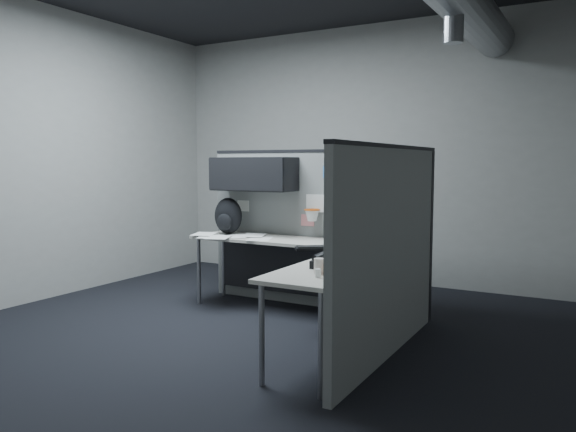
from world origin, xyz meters
The scene contains 12 objects.
room centered at (0.56, 0.00, 2.10)m, with size 5.62×5.62×3.22m.
partition_back centered at (-0.25, 1.23, 1.00)m, with size 2.44×0.42×1.63m.
partition_right centered at (1.10, 0.22, 0.82)m, with size 0.07×2.23×1.63m.
desk centered at (0.15, 0.70, 0.61)m, with size 2.31×2.11×0.73m.
monitor centered at (0.78, 0.95, 0.97)m, with size 0.55×0.55×0.47m.
keyboard centered at (0.35, 0.51, 0.75)m, with size 0.41×0.35×0.04m.
mouse centered at (0.78, 0.26, 0.75)m, with size 0.27×0.25×0.05m.
phone centered at (0.76, -0.21, 0.77)m, with size 0.21×0.23×0.10m.
bottles centered at (0.91, -0.53, 0.76)m, with size 0.12×0.16×0.08m.
cup centered at (0.83, -0.45, 0.78)m, with size 0.08×0.08×0.11m, color beige.
papers centered at (-0.81, 0.83, 0.74)m, with size 0.97×0.71×0.02m.
backpack centered at (-0.99, 1.02, 0.92)m, with size 0.33×0.30×0.39m.
Camera 1 is at (2.50, -3.88, 1.49)m, focal length 35.00 mm.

